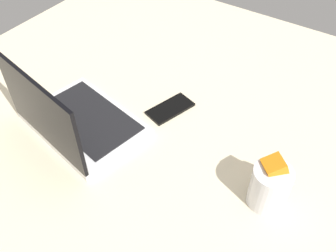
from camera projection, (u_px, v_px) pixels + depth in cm
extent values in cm
cube|color=beige|center=(206.00, 152.00, 110.43)|extent=(180.00, 140.00, 18.00)
cube|color=silver|center=(84.00, 123.00, 105.01)|extent=(36.74, 28.80, 2.00)
cube|color=black|center=(88.00, 117.00, 104.91)|extent=(31.68, 22.16, 0.40)
cube|color=black|center=(41.00, 112.00, 91.35)|extent=(32.60, 7.20, 21.00)
cylinder|color=silver|center=(269.00, 187.00, 84.12)|extent=(9.00, 9.00, 11.00)
cube|color=red|center=(269.00, 190.00, 85.38)|extent=(6.70, 7.27, 6.55)
cube|color=orange|center=(277.00, 176.00, 83.96)|extent=(7.80, 8.07, 5.62)
cube|color=orange|center=(275.00, 167.00, 81.22)|extent=(7.26, 7.08, 5.34)
cube|color=black|center=(170.00, 109.00, 110.16)|extent=(10.55, 15.37, 0.80)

